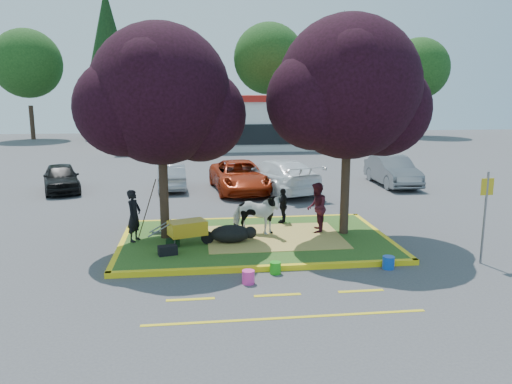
{
  "coord_description": "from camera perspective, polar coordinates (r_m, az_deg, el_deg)",
  "views": [
    {
      "loc": [
        -1.83,
        -14.91,
        4.6
      ],
      "look_at": [
        0.08,
        0.5,
        1.51
      ],
      "focal_mm": 35.0,
      "sensor_mm": 36.0,
      "label": 1
    }
  ],
  "objects": [
    {
      "name": "curb_left",
      "position": [
        15.74,
        -15.05,
        -5.84
      ],
      "size": [
        0.16,
        5.3,
        0.15
      ],
      "primitive_type": "cube",
      "color": "yellow",
      "rests_on": "ground"
    },
    {
      "name": "curb_near",
      "position": [
        13.26,
        1.31,
        -8.7
      ],
      "size": [
        8.3,
        0.16,
        0.15
      ],
      "primitive_type": "cube",
      "color": "yellow",
      "rests_on": "ground"
    },
    {
      "name": "median_island",
      "position": [
        15.68,
        -0.06,
        -5.5
      ],
      "size": [
        8.0,
        5.0,
        0.15
      ],
      "primitive_type": "cube",
      "color": "#2B5219",
      "rests_on": "ground"
    },
    {
      "name": "bucket_green",
      "position": [
        13.05,
        2.22,
        -8.65
      ],
      "size": [
        0.38,
        0.38,
        0.31
      ],
      "primitive_type": "cylinder",
      "rotation": [
        0.0,
        0.0,
        -0.38
      ],
      "color": "green",
      "rests_on": "ground"
    },
    {
      "name": "bucket_pink",
      "position": [
        12.4,
        -0.88,
        -9.69
      ],
      "size": [
        0.4,
        0.4,
        0.33
      ],
      "primitive_type": "cylinder",
      "rotation": [
        0.0,
        0.0,
        -0.38
      ],
      "color": "#FC38A0",
      "rests_on": "ground"
    },
    {
      "name": "ground",
      "position": [
        15.71,
        -0.06,
        -5.77
      ],
      "size": [
        90.0,
        90.0,
        0.0
      ],
      "primitive_type": "plane",
      "color": "#424244",
      "rests_on": "ground"
    },
    {
      "name": "retail_building",
      "position": [
        43.12,
        -1.97,
        8.13
      ],
      "size": [
        20.4,
        8.4,
        4.4
      ],
      "color": "silver",
      "rests_on": "ground"
    },
    {
      "name": "sign_post",
      "position": [
        14.76,
        24.74,
        -1.6
      ],
      "size": [
        0.36,
        0.06,
        2.55
      ],
      "rotation": [
        0.0,
        0.0,
        0.06
      ],
      "color": "slate",
      "rests_on": "ground"
    },
    {
      "name": "wheelbarrow",
      "position": [
        14.97,
        -7.79,
        -4.13
      ],
      "size": [
        1.93,
        0.96,
        0.73
      ],
      "rotation": [
        0.0,
        0.0,
        0.33
      ],
      "color": "black",
      "rests_on": "median_island"
    },
    {
      "name": "car_grey",
      "position": [
        26.1,
        15.33,
        2.35
      ],
      "size": [
        1.63,
        4.5,
        1.47
      ],
      "primitive_type": "imported",
      "rotation": [
        0.0,
        0.0,
        -0.02
      ],
      "color": "slate",
      "rests_on": "ground"
    },
    {
      "name": "car_white",
      "position": [
        23.42,
        2.46,
        1.87
      ],
      "size": [
        3.88,
        5.82,
        1.57
      ],
      "primitive_type": "imported",
      "rotation": [
        0.0,
        0.0,
        3.48
      ],
      "color": "white",
      "rests_on": "ground"
    },
    {
      "name": "cow",
      "position": [
        15.84,
        -0.02,
        -2.54
      ],
      "size": [
        1.74,
        1.22,
        1.34
      ],
      "primitive_type": "imported",
      "rotation": [
        0.0,
        0.0,
        1.22
      ],
      "color": "white",
      "rests_on": "median_island"
    },
    {
      "name": "fire_lane_stripe_b",
      "position": [
        11.79,
        2.47,
        -11.69
      ],
      "size": [
        1.1,
        0.12,
        0.01
      ],
      "primitive_type": "cube",
      "color": "yellow",
      "rests_on": "ground"
    },
    {
      "name": "treeline",
      "position": [
        52.7,
        -3.83,
        14.65
      ],
      "size": [
        46.58,
        7.8,
        14.63
      ],
      "color": "black",
      "rests_on": "ground"
    },
    {
      "name": "tree_purple_left",
      "position": [
        15.32,
        -10.79,
        10.17
      ],
      "size": [
        5.06,
        4.2,
        6.51
      ],
      "color": "black",
      "rests_on": "median_island"
    },
    {
      "name": "visitor_a",
      "position": [
        16.22,
        6.94,
        -1.77
      ],
      "size": [
        0.82,
        0.93,
        1.63
      ],
      "primitive_type": "imported",
      "rotation": [
        0.0,
        0.0,
        -1.86
      ],
      "color": "#44131E",
      "rests_on": "median_island"
    },
    {
      "name": "curb_far",
      "position": [
        18.15,
        -1.05,
        -3.17
      ],
      "size": [
        8.3,
        0.16,
        0.15
      ],
      "primitive_type": "cube",
      "color": "yellow",
      "rests_on": "ground"
    },
    {
      "name": "straw_bedding",
      "position": [
        15.74,
        2.12,
        -5.14
      ],
      "size": [
        4.2,
        3.0,
        0.01
      ],
      "primitive_type": "cube",
      "color": "#CBB953",
      "rests_on": "median_island"
    },
    {
      "name": "visitor_b",
      "position": [
        17.33,
        3.12,
        -1.55
      ],
      "size": [
        0.58,
        0.77,
        1.22
      ],
      "primitive_type": "imported",
      "rotation": [
        0.0,
        0.0,
        -2.01
      ],
      "color": "black",
      "rests_on": "median_island"
    },
    {
      "name": "fire_lane_long",
      "position": [
        10.71,
        3.56,
        -14.16
      ],
      "size": [
        6.0,
        0.1,
        0.01
      ],
      "primitive_type": "cube",
      "color": "yellow",
      "rests_on": "ground"
    },
    {
      "name": "curb_right",
      "position": [
        16.66,
        14.06,
        -4.84
      ],
      "size": [
        0.16,
        5.3,
        0.15
      ],
      "primitive_type": "cube",
      "color": "yellow",
      "rests_on": "ground"
    },
    {
      "name": "gear_bag_green",
      "position": [
        15.02,
        -9.48,
        -5.71
      ],
      "size": [
        0.41,
        0.27,
        0.21
      ],
      "primitive_type": "cube",
      "rotation": [
        0.0,
        0.0,
        -0.06
      ],
      "color": "black",
      "rests_on": "median_island"
    },
    {
      "name": "car_silver",
      "position": [
        24.57,
        -9.67,
        1.76
      ],
      "size": [
        1.55,
        3.79,
        1.22
      ],
      "primitive_type": "imported",
      "rotation": [
        0.0,
        0.0,
        3.21
      ],
      "color": "#97999E",
      "rests_on": "ground"
    },
    {
      "name": "fire_lane_stripe_a",
      "position": [
        11.65,
        -7.5,
        -12.07
      ],
      "size": [
        1.1,
        0.12,
        0.01
      ],
      "primitive_type": "cube",
      "color": "yellow",
      "rests_on": "ground"
    },
    {
      "name": "bucket_blue",
      "position": [
        13.84,
        14.89,
        -7.8
      ],
      "size": [
        0.38,
        0.38,
        0.34
      ],
      "primitive_type": "cylinder",
      "rotation": [
        0.0,
        0.0,
        -0.23
      ],
      "color": "blue",
      "rests_on": "ground"
    },
    {
      "name": "car_red",
      "position": [
        23.65,
        -1.87,
        1.82
      ],
      "size": [
        2.86,
        5.39,
        1.44
      ],
      "primitive_type": "imported",
      "rotation": [
        0.0,
        0.0,
        0.09
      ],
      "color": "#A72A0D",
      "rests_on": "ground"
    },
    {
      "name": "calf",
      "position": [
        15.14,
        -2.91,
        -4.79
      ],
      "size": [
        1.25,
        0.73,
        0.54
      ],
      "primitive_type": "ellipsoid",
      "rotation": [
        0.0,
        0.0,
        -0.02
      ],
      "color": "black",
      "rests_on": "median_island"
    },
    {
      "name": "handler",
      "position": [
        15.58,
        -13.77,
        -2.64
      ],
      "size": [
        0.56,
        0.68,
        1.58
      ],
      "primitive_type": "imported",
      "rotation": [
        0.0,
        0.0,
        1.2
      ],
      "color": "black",
      "rests_on": "median_island"
    },
    {
      "name": "tree_purple_right",
      "position": [
        15.82,
        10.61,
        10.94
      ],
      "size": [
        5.3,
        4.4,
        6.82
      ],
      "color": "black",
      "rests_on": "median_island"
    },
    {
      "name": "gear_bag_dark",
      "position": [
        14.23,
        -10.06,
        -6.58
      ],
      "size": [
        0.57,
        0.4,
        0.26
      ],
      "primitive_type": "cube",
      "rotation": [
        0.0,
        0.0,
        0.24
      ],
      "color": "black",
      "rests_on": "median_island"
    },
    {
      "name": "car_black",
      "position": [
        25.35,
        -21.37,
        1.54
      ],
      "size": [
        2.59,
        4.16,
        1.32
      ],
      "primitive_type": "imported",
      "rotation": [
        0.0,
        0.0,
        0.29
      ],
      "color": "black",
      "rests_on": "ground"
    },
    {
      "name": "fire_lane_stripe_c",
      "position": [
        12.26,
        11.91,
        -11.01
      ],
      "size": [
        1.1,
        0.12,
        0.01
      ],
      "primitive_type": "cube",
      "color": "yellow",
      "rests_on": "ground"
    }
  ]
}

